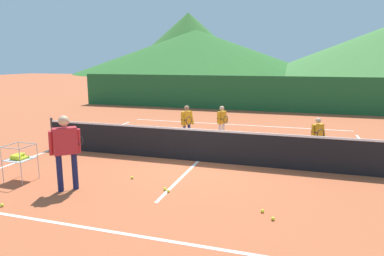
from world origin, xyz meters
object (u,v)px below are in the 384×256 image
instructor (66,146)px  ball_cart (19,157)px  tennis_ball_1 (273,219)px  tennis_ball_5 (263,211)px  tennis_ball_4 (165,189)px  tennis_ball_3 (132,178)px  tennis_net (198,145)px  tennis_ball_0 (168,191)px  student_2 (318,134)px  tennis_ball_2 (2,205)px  student_0 (187,121)px  student_1 (222,120)px

instructor → ball_cart: size_ratio=1.92×
ball_cart → tennis_ball_1: size_ratio=13.22×
tennis_ball_5 → tennis_ball_4: bearing=166.8°
instructor → tennis_ball_1: (4.59, -0.19, -1.00)m
tennis_ball_3 → tennis_ball_5: same height
tennis_net → tennis_ball_4: tennis_net is taller
tennis_ball_0 → tennis_ball_5: 2.18m
student_2 → tennis_ball_2: size_ratio=17.89×
tennis_ball_1 → tennis_ball_2: same height
tennis_ball_4 → tennis_ball_5: (2.25, -0.53, 0.00)m
student_2 → tennis_ball_4: size_ratio=17.89×
tennis_ball_3 → student_0: bearing=88.5°
tennis_net → tennis_ball_1: (2.39, -3.25, -0.47)m
instructor → student_1: 6.45m
student_0 → student_1: size_ratio=1.06×
student_2 → tennis_ball_1: size_ratio=17.89×
tennis_ball_1 → tennis_ball_5: (-0.22, 0.28, 0.00)m
tennis_ball_2 → instructor: bearing=59.5°
tennis_ball_4 → tennis_ball_3: bearing=156.2°
tennis_ball_4 → tennis_ball_5: 2.31m
tennis_net → student_0: 2.39m
student_2 → tennis_ball_5: bearing=-104.6°
tennis_ball_3 → tennis_ball_5: bearing=-16.7°
student_2 → tennis_ball_1: 4.94m
tennis_ball_0 → tennis_ball_3: same height
student_0 → ball_cart: bearing=-118.2°
student_0 → instructor: bearing=-102.6°
instructor → tennis_ball_0: bearing=13.1°
student_0 → student_2: 4.43m
student_2 → tennis_ball_5: (-1.18, -4.51, -0.70)m
student_1 → tennis_net: bearing=-91.2°
student_0 → ball_cart: size_ratio=1.51×
tennis_ball_2 → student_2: bearing=42.8°
instructor → ball_cart: (-1.52, 0.19, -0.44)m
instructor → student_0: bearing=77.4°
tennis_ball_1 → tennis_ball_4: bearing=161.9°
student_1 → tennis_ball_1: student_1 is taller
ball_cart → student_0: bearing=61.8°
student_0 → tennis_ball_0: bearing=-76.9°
tennis_net → student_2: size_ratio=8.45×
student_0 → ball_cart: (-2.68, -5.01, -0.22)m
student_0 → tennis_ball_2: (-1.86, -6.39, -0.78)m
tennis_ball_2 → tennis_ball_5: 5.24m
ball_cart → tennis_net: bearing=37.7°
student_2 → tennis_ball_0: 5.30m
tennis_ball_2 → tennis_ball_5: bearing=14.2°
tennis_ball_1 → tennis_ball_0: bearing=163.2°
student_0 → tennis_ball_1: bearing=-57.4°
tennis_net → tennis_ball_5: (2.17, -2.97, -0.47)m
student_1 → tennis_ball_1: bearing=-69.4°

